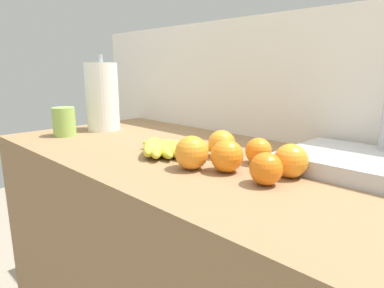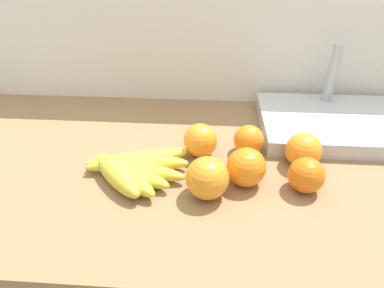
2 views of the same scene
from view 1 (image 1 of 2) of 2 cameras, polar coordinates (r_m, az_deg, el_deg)
name	(u,v)px [view 1 (image 1 of 2)]	position (r m, az deg, el deg)	size (l,w,h in m)	color
wall_back	(302,218)	(1.18, 18.39, -11.95)	(2.08, 0.06, 1.30)	silver
banana_bunch	(163,148)	(0.92, -4.94, -0.61)	(0.21, 0.18, 0.04)	gold
orange_front	(222,144)	(0.88, 5.11, 0.02)	(0.07, 0.07, 0.07)	orange
orange_back_left	(229,156)	(0.75, 6.32, -2.14)	(0.08, 0.08, 0.08)	orange
orange_right	(258,151)	(0.83, 11.36, -1.20)	(0.07, 0.07, 0.07)	orange
orange_back_right	(192,153)	(0.77, -0.07, -1.51)	(0.08, 0.08, 0.08)	orange
orange_far_right	(291,161)	(0.75, 16.74, -2.75)	(0.07, 0.07, 0.07)	orange
orange_center	(266,169)	(0.69, 12.62, -4.20)	(0.07, 0.07, 0.07)	orange
paper_towel_roll	(102,97)	(1.31, -15.21, 7.84)	(0.12, 0.12, 0.28)	white
sink_basin	(370,164)	(0.85, 28.30, -3.00)	(0.36, 0.27, 0.19)	#B7BABF
mug	(64,122)	(1.25, -21.16, 3.61)	(0.08, 0.08, 0.10)	#94BF56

